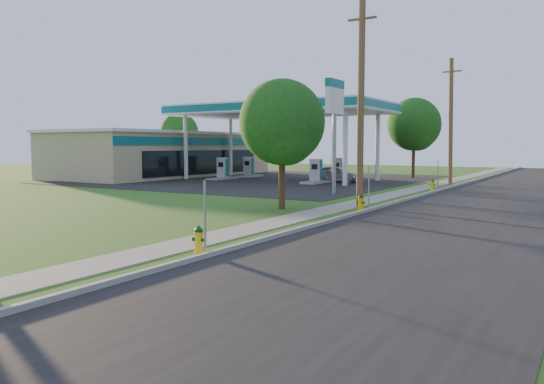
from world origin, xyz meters
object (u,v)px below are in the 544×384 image
at_px(hydrant_far, 432,185).
at_px(price_pylon, 335,103).
at_px(utility_pole_far, 451,121).
at_px(utility_pole_mid, 361,102).
at_px(hydrant_near, 199,240).
at_px(tree_verge, 283,126).
at_px(fuel_pump_nw, 223,171).
at_px(fuel_pump_se, 337,172).
at_px(fuel_pump_sw, 249,169).
at_px(tree_lot, 415,126).
at_px(car_silver, 337,174).
at_px(fuel_pump_ne, 316,174).
at_px(hydrant_mid, 361,203).
at_px(tree_back, 180,133).

bearing_deg(hydrant_far, price_pylon, -129.61).
height_order(utility_pole_far, hydrant_far, utility_pole_far).
xyz_separation_m(utility_pole_mid, hydrant_near, (0.54, -12.69, -4.58)).
bearing_deg(tree_verge, fuel_pump_nw, 133.99).
height_order(fuel_pump_se, tree_verge, tree_verge).
relative_size(tree_verge, hydrant_near, 7.82).
relative_size(utility_pole_far, hydrant_far, 12.67).
bearing_deg(fuel_pump_se, fuel_pump_sw, 180.00).
xyz_separation_m(tree_lot, car_silver, (-3.73, -8.43, -3.97)).
bearing_deg(tree_lot, hydrant_far, -68.50).
bearing_deg(fuel_pump_sw, fuel_pump_nw, -90.00).
bearing_deg(utility_pole_mid, fuel_pump_se, 117.63).
bearing_deg(car_silver, hydrant_near, -166.38).
relative_size(utility_pole_mid, fuel_pump_se, 3.06).
distance_m(fuel_pump_ne, car_silver, 2.36).
distance_m(utility_pole_mid, hydrant_mid, 4.90).
bearing_deg(utility_pole_far, tree_verge, -97.02).
height_order(utility_pole_mid, hydrant_far, utility_pole_mid).
distance_m(utility_pole_mid, price_pylon, 6.76).
relative_size(price_pylon, hydrant_far, 9.13).
height_order(fuel_pump_ne, tree_back, tree_back).
xyz_separation_m(utility_pole_mid, fuel_pump_ne, (-8.90, 13.00, -4.23)).
bearing_deg(fuel_pump_ne, hydrant_far, -12.29).
relative_size(hydrant_mid, car_silver, 0.19).
distance_m(utility_pole_mid, car_silver, 17.81).
bearing_deg(price_pylon, fuel_pump_sw, 140.60).
distance_m(utility_pole_mid, tree_lot, 24.08).
height_order(utility_pole_far, price_pylon, utility_pole_far).
distance_m(fuel_pump_se, hydrant_far, 11.27).
bearing_deg(fuel_pump_sw, tree_lot, 26.34).
xyz_separation_m(fuel_pump_nw, price_pylon, (14.00, -7.50, 4.71)).
relative_size(utility_pole_far, tree_verge, 1.60).
bearing_deg(tree_lot, hydrant_near, -82.22).
relative_size(utility_pole_far, price_pylon, 1.39).
relative_size(utility_pole_far, hydrant_mid, 12.45).
bearing_deg(tree_verge, hydrant_mid, 21.38).
relative_size(utility_pole_mid, fuel_pump_sw, 3.06).
xyz_separation_m(fuel_pump_ne, price_pylon, (5.00, -7.50, 4.71)).
height_order(tree_verge, tree_lot, tree_lot).
bearing_deg(car_silver, fuel_pump_ne, 157.96).
xyz_separation_m(fuel_pump_nw, hydrant_mid, (18.62, -14.59, -0.35)).
xyz_separation_m(fuel_pump_ne, hydrant_near, (9.44, -25.69, -0.35)).
bearing_deg(fuel_pump_ne, tree_verge, -68.26).
xyz_separation_m(tree_lot, hydrant_far, (5.02, -12.74, -4.28)).
bearing_deg(tree_back, utility_pole_far, -11.42).
xyz_separation_m(fuel_pump_sw, fuel_pump_se, (9.00, 0.00, 0.00)).
xyz_separation_m(price_pylon, tree_back, (-29.08, 19.16, -1.04)).
xyz_separation_m(utility_pole_mid, fuel_pump_sw, (-17.90, 17.00, -4.23)).
bearing_deg(hydrant_near, hydrant_far, 89.88).
bearing_deg(tree_verge, tree_lot, 94.00).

